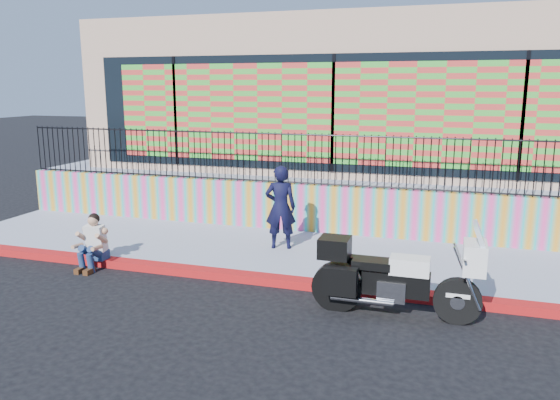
% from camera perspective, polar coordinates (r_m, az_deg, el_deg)
% --- Properties ---
extents(ground, '(90.00, 90.00, 0.00)m').
position_cam_1_polar(ground, '(9.91, 0.22, -8.88)').
color(ground, black).
rests_on(ground, ground).
extents(red_curb, '(16.00, 0.30, 0.15)m').
position_cam_1_polar(red_curb, '(9.89, 0.23, -8.48)').
color(red_curb, '#A00B19').
rests_on(red_curb, ground).
extents(sidewalk, '(16.00, 3.00, 0.15)m').
position_cam_1_polar(sidewalk, '(11.39, 2.69, -5.71)').
color(sidewalk, '#9199AE').
rests_on(sidewalk, ground).
extents(mural_wall, '(16.00, 0.20, 1.10)m').
position_cam_1_polar(mural_wall, '(12.73, 4.55, -0.93)').
color(mural_wall, '#F03F91').
rests_on(mural_wall, sidewalk).
extents(metal_fence, '(15.80, 0.04, 1.20)m').
position_cam_1_polar(metal_fence, '(12.52, 4.64, 4.21)').
color(metal_fence, black).
rests_on(metal_fence, mural_wall).
extents(elevated_platform, '(16.00, 10.00, 1.25)m').
position_cam_1_polar(elevated_platform, '(17.66, 8.26, 2.35)').
color(elevated_platform, '#9199AE').
rests_on(elevated_platform, ground).
extents(storefront_building, '(14.00, 8.06, 4.00)m').
position_cam_1_polar(storefront_building, '(17.21, 8.40, 10.88)').
color(storefront_building, tan).
rests_on(storefront_building, elevated_platform).
extents(police_motorcycle, '(2.54, 0.84, 1.58)m').
position_cam_1_polar(police_motorcycle, '(8.63, 11.72, -7.68)').
color(police_motorcycle, black).
rests_on(police_motorcycle, ground).
extents(police_officer, '(0.73, 0.57, 1.76)m').
position_cam_1_polar(police_officer, '(11.36, 0.06, -0.75)').
color(police_officer, black).
rests_on(police_officer, sidewalk).
extents(seated_man, '(0.54, 0.71, 1.06)m').
position_cam_1_polar(seated_man, '(11.21, -19.10, -4.66)').
color(seated_man, navy).
rests_on(seated_man, ground).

